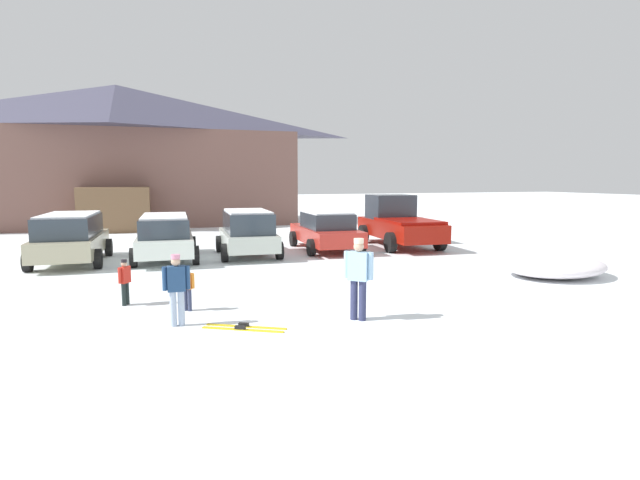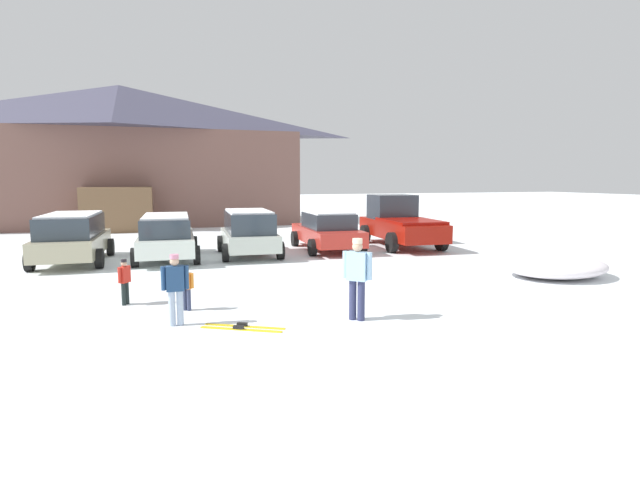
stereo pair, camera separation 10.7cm
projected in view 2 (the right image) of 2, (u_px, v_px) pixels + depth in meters
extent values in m
plane|color=white|center=(355.00, 366.00, 7.64)|extent=(160.00, 160.00, 0.00)
cube|color=brown|center=(123.00, 179.00, 31.10)|extent=(21.06, 8.20, 5.69)
pyramid|color=#413F55|center=(120.00, 109.00, 30.58)|extent=(21.68, 8.82, 2.84)
cube|color=brown|center=(118.00, 209.00, 26.83)|extent=(3.65, 1.90, 2.40)
cube|color=tan|center=(73.00, 244.00, 16.93)|extent=(2.09, 4.57, 0.62)
cube|color=#2D3842|center=(71.00, 226.00, 16.76)|extent=(1.81, 3.48, 0.69)
cube|color=white|center=(71.00, 214.00, 16.72)|extent=(1.69, 3.31, 0.06)
cylinder|color=black|center=(51.00, 249.00, 18.02)|extent=(0.25, 0.65, 0.64)
cylinder|color=black|center=(111.00, 247.00, 18.56)|extent=(0.25, 0.65, 0.64)
cylinder|color=black|center=(29.00, 261.00, 15.37)|extent=(0.25, 0.65, 0.64)
cylinder|color=black|center=(99.00, 258.00, 15.91)|extent=(0.25, 0.65, 0.64)
cube|color=white|center=(167.00, 242.00, 17.68)|extent=(2.07, 4.68, 0.58)
cube|color=#2D3842|center=(166.00, 226.00, 17.52)|extent=(1.79, 3.57, 0.62)
cube|color=white|center=(166.00, 216.00, 17.48)|extent=(1.67, 3.39, 0.06)
cylinder|color=black|center=(141.00, 246.00, 18.82)|extent=(0.26, 0.65, 0.64)
cylinder|color=black|center=(194.00, 244.00, 19.34)|extent=(0.26, 0.65, 0.64)
cylinder|color=black|center=(135.00, 258.00, 16.10)|extent=(0.26, 0.65, 0.64)
cylinder|color=black|center=(197.00, 255.00, 16.62)|extent=(0.26, 0.65, 0.64)
cube|color=beige|center=(249.00, 239.00, 18.55)|extent=(2.04, 4.11, 0.57)
cube|color=#2D3842|center=(249.00, 222.00, 18.39)|extent=(1.76, 3.14, 0.74)
cube|color=white|center=(249.00, 211.00, 18.34)|extent=(1.64, 2.98, 0.06)
cylinder|color=black|center=(221.00, 244.00, 19.52)|extent=(0.26, 0.65, 0.64)
cylinder|color=black|center=(269.00, 242.00, 20.02)|extent=(0.26, 0.65, 0.64)
cylinder|color=black|center=(226.00, 253.00, 17.14)|extent=(0.26, 0.65, 0.64)
cylinder|color=black|center=(280.00, 251.00, 17.64)|extent=(0.26, 0.65, 0.64)
cube|color=red|center=(327.00, 235.00, 20.04)|extent=(2.06, 4.68, 0.58)
cube|color=#2D3842|center=(328.00, 221.00, 19.75)|extent=(1.73, 2.47, 0.59)
cube|color=white|center=(328.00, 212.00, 19.71)|extent=(1.62, 2.34, 0.06)
cylinder|color=black|center=(295.00, 239.00, 21.17)|extent=(0.25, 0.65, 0.64)
cylinder|color=black|center=(339.00, 237.00, 21.71)|extent=(0.25, 0.65, 0.64)
cylinder|color=black|center=(312.00, 247.00, 18.45)|extent=(0.25, 0.65, 0.64)
cylinder|color=black|center=(362.00, 245.00, 18.99)|extent=(0.25, 0.65, 0.64)
cube|color=maroon|center=(401.00, 229.00, 20.97)|extent=(2.36, 5.36, 0.70)
cube|color=#2D3842|center=(392.00, 207.00, 21.86)|extent=(1.91, 1.81, 1.05)
cube|color=#970D05|center=(410.00, 221.00, 20.04)|extent=(2.16, 3.02, 0.12)
cylinder|color=black|center=(365.00, 234.00, 22.26)|extent=(0.33, 0.82, 0.80)
cylinder|color=black|center=(409.00, 233.00, 22.77)|extent=(0.33, 0.82, 0.80)
cylinder|color=black|center=(392.00, 243.00, 19.25)|extent=(0.33, 0.82, 0.80)
cylinder|color=black|center=(441.00, 241.00, 19.76)|extent=(0.33, 0.82, 0.80)
cylinder|color=black|center=(124.00, 294.00, 11.27)|extent=(0.09, 0.09, 0.51)
cylinder|color=black|center=(127.00, 293.00, 11.37)|extent=(0.09, 0.09, 0.51)
cube|color=red|center=(124.00, 275.00, 11.27)|extent=(0.27, 0.29, 0.36)
cylinder|color=red|center=(120.00, 275.00, 11.11)|extent=(0.07, 0.07, 0.35)
cylinder|color=red|center=(129.00, 273.00, 11.42)|extent=(0.07, 0.07, 0.35)
sphere|color=tan|center=(124.00, 264.00, 11.23)|extent=(0.13, 0.13, 0.13)
cylinder|color=black|center=(124.00, 261.00, 11.23)|extent=(0.13, 0.13, 0.06)
cylinder|color=#323957|center=(185.00, 299.00, 10.85)|extent=(0.09, 0.09, 0.49)
cylinder|color=#323957|center=(189.00, 300.00, 10.81)|extent=(0.09, 0.09, 0.49)
cube|color=orange|center=(186.00, 281.00, 10.78)|extent=(0.27, 0.26, 0.34)
cylinder|color=orange|center=(180.00, 280.00, 10.82)|extent=(0.07, 0.07, 0.33)
cylinder|color=orange|center=(192.00, 281.00, 10.73)|extent=(0.07, 0.07, 0.33)
sphere|color=tan|center=(186.00, 270.00, 10.75)|extent=(0.12, 0.12, 0.12)
cylinder|color=beige|center=(186.00, 267.00, 10.74)|extent=(0.12, 0.12, 0.06)
cylinder|color=#2B2F51|center=(361.00, 301.00, 10.04)|extent=(0.15, 0.15, 0.82)
cylinder|color=#2B2F51|center=(353.00, 300.00, 10.11)|extent=(0.15, 0.15, 0.82)
cube|color=#95BEDF|center=(357.00, 266.00, 9.99)|extent=(0.46, 0.45, 0.58)
cylinder|color=#95BEDF|center=(369.00, 266.00, 9.89)|extent=(0.11, 0.11, 0.55)
cylinder|color=#95BEDF|center=(345.00, 264.00, 10.09)|extent=(0.11, 0.11, 0.55)
sphere|color=tan|center=(357.00, 247.00, 9.94)|extent=(0.21, 0.21, 0.21)
cylinder|color=beige|center=(357.00, 241.00, 9.93)|extent=(0.20, 0.20, 0.10)
cylinder|color=#A0B3CD|center=(180.00, 308.00, 9.73)|extent=(0.13, 0.13, 0.69)
cylinder|color=#A0B3CD|center=(172.00, 308.00, 9.68)|extent=(0.13, 0.13, 0.69)
cube|color=navy|center=(175.00, 278.00, 9.63)|extent=(0.34, 0.21, 0.49)
cylinder|color=navy|center=(186.00, 277.00, 9.69)|extent=(0.09, 0.09, 0.46)
cylinder|color=navy|center=(163.00, 278.00, 9.57)|extent=(0.09, 0.09, 0.46)
sphere|color=tan|center=(174.00, 261.00, 9.59)|extent=(0.18, 0.18, 0.18)
cylinder|color=pink|center=(174.00, 257.00, 9.58)|extent=(0.17, 0.17, 0.08)
cube|color=yellow|center=(245.00, 326.00, 9.64)|extent=(1.44, 0.89, 0.02)
cube|color=black|center=(242.00, 324.00, 9.65)|extent=(0.21, 0.17, 0.06)
cube|color=yellow|center=(241.00, 329.00, 9.45)|extent=(1.44, 0.89, 0.02)
cube|color=black|center=(238.00, 327.00, 9.45)|extent=(0.21, 0.17, 0.06)
ellipsoid|color=white|center=(555.00, 266.00, 14.55)|extent=(3.10, 2.48, 0.63)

